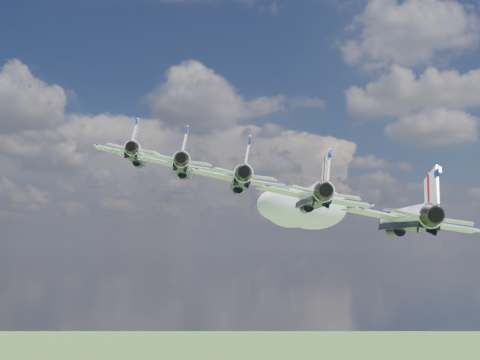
% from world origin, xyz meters
% --- Properties ---
extents(cloud_far, '(53.48, 42.02, 21.01)m').
position_xyz_m(cloud_far, '(21.54, 245.00, 164.88)').
color(cloud_far, white).
extents(jet_0, '(15.74, 19.57, 7.13)m').
position_xyz_m(jet_0, '(1.11, 0.39, 156.83)').
color(jet_0, silver).
extents(jet_1, '(15.74, 19.57, 7.13)m').
position_xyz_m(jet_1, '(10.19, -6.74, 154.00)').
color(jet_1, white).
extents(jet_2, '(15.74, 19.57, 7.13)m').
position_xyz_m(jet_2, '(19.27, -13.88, 151.18)').
color(jet_2, silver).
extents(jet_3, '(15.74, 19.57, 7.13)m').
position_xyz_m(jet_3, '(28.35, -21.01, 148.35)').
color(jet_3, silver).
extents(jet_4, '(15.74, 19.57, 7.13)m').
position_xyz_m(jet_4, '(37.43, -28.14, 145.53)').
color(jet_4, white).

